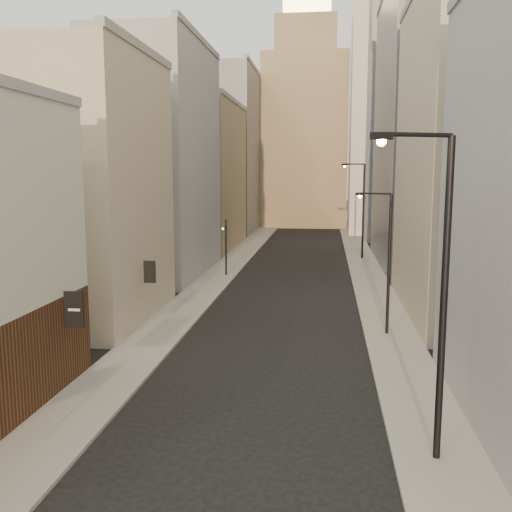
{
  "coord_description": "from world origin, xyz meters",
  "views": [
    {
      "loc": [
        2.75,
        -7.39,
        9.11
      ],
      "look_at": [
        -0.23,
        16.83,
        5.5
      ],
      "focal_mm": 40.0,
      "sensor_mm": 36.0,
      "label": 1
    }
  ],
  "objects_px": {
    "streetlamp_mid": "(386,255)",
    "traffic_light_left": "(226,235)",
    "streetlamp_near": "(437,281)",
    "clock_tower": "(305,121)",
    "white_tower": "(379,105)",
    "streetlamp_far": "(361,205)"
  },
  "relations": [
    {
      "from": "white_tower",
      "to": "streetlamp_near",
      "type": "xyz_separation_m",
      "value": [
        -3.89,
        -67.97,
        -12.76
      ]
    },
    {
      "from": "white_tower",
      "to": "traffic_light_left",
      "type": "bearing_deg",
      "value": -113.48
    },
    {
      "from": "streetlamp_far",
      "to": "traffic_light_left",
      "type": "xyz_separation_m",
      "value": [
        -12.26,
        -11.36,
        -2.04
      ]
    },
    {
      "from": "streetlamp_mid",
      "to": "traffic_light_left",
      "type": "relative_size",
      "value": 1.6
    },
    {
      "from": "streetlamp_near",
      "to": "streetlamp_far",
      "type": "height_order",
      "value": "streetlamp_near"
    },
    {
      "from": "clock_tower",
      "to": "traffic_light_left",
      "type": "distance_m",
      "value": 52.76
    },
    {
      "from": "streetlamp_mid",
      "to": "streetlamp_far",
      "type": "distance_m",
      "value": 28.41
    },
    {
      "from": "clock_tower",
      "to": "streetlamp_mid",
      "type": "bearing_deg",
      "value": -84.05
    },
    {
      "from": "streetlamp_near",
      "to": "traffic_light_left",
      "type": "relative_size",
      "value": 2.05
    },
    {
      "from": "clock_tower",
      "to": "traffic_light_left",
      "type": "xyz_separation_m",
      "value": [
        -4.91,
        -50.64,
        -13.98
      ]
    },
    {
      "from": "clock_tower",
      "to": "traffic_light_left",
      "type": "height_order",
      "value": "clock_tower"
    },
    {
      "from": "clock_tower",
      "to": "streetlamp_near",
      "type": "height_order",
      "value": "clock_tower"
    },
    {
      "from": "white_tower",
      "to": "streetlamp_near",
      "type": "relative_size",
      "value": 4.06
    },
    {
      "from": "streetlamp_mid",
      "to": "streetlamp_far",
      "type": "height_order",
      "value": "streetlamp_far"
    },
    {
      "from": "streetlamp_far",
      "to": "traffic_light_left",
      "type": "distance_m",
      "value": 16.84
    },
    {
      "from": "white_tower",
      "to": "traffic_light_left",
      "type": "distance_m",
      "value": 42.65
    },
    {
      "from": "streetlamp_mid",
      "to": "traffic_light_left",
      "type": "height_order",
      "value": "streetlamp_mid"
    },
    {
      "from": "clock_tower",
      "to": "streetlamp_far",
      "type": "xyz_separation_m",
      "value": [
        7.35,
        -39.28,
        -11.94
      ]
    },
    {
      "from": "streetlamp_near",
      "to": "streetlamp_mid",
      "type": "xyz_separation_m",
      "value": [
        -0.06,
        14.31,
        -1.28
      ]
    },
    {
      "from": "white_tower",
      "to": "clock_tower",
      "type": "bearing_deg",
      "value": 128.16
    },
    {
      "from": "clock_tower",
      "to": "streetlamp_far",
      "type": "relative_size",
      "value": 4.5
    },
    {
      "from": "streetlamp_near",
      "to": "streetlamp_far",
      "type": "bearing_deg",
      "value": 67.7
    }
  ]
}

